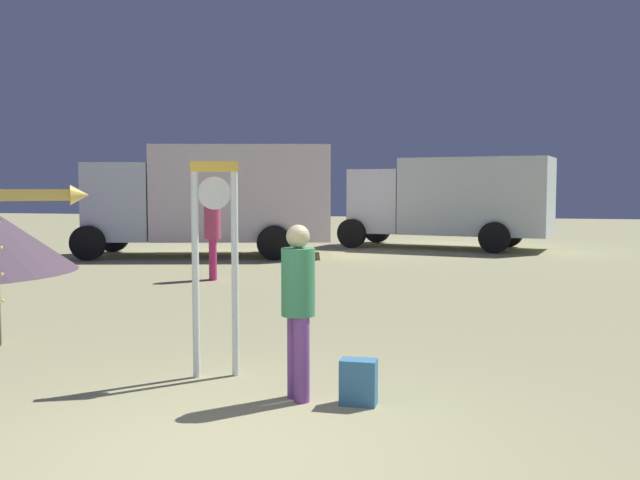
% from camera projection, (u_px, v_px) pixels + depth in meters
% --- Properties ---
extents(ground_plane, '(80.00, 80.00, 0.00)m').
position_uv_depth(ground_plane, '(218.00, 458.00, 4.99)').
color(ground_plane, '#999367').
extents(standing_clock, '(0.46, 0.26, 2.15)m').
position_uv_depth(standing_clock, '(215.00, 248.00, 7.05)').
color(standing_clock, white).
rests_on(standing_clock, ground_plane).
extents(arrow_sign, '(1.04, 0.78, 2.14)m').
position_uv_depth(arrow_sign, '(29.00, 226.00, 8.57)').
color(arrow_sign, olive).
rests_on(arrow_sign, ground_plane).
extents(person_near_clock, '(0.30, 0.30, 1.57)m').
position_uv_depth(person_near_clock, '(298.00, 302.00, 6.30)').
color(person_near_clock, '#7C4395').
rests_on(person_near_clock, ground_plane).
extents(backpack, '(0.32, 0.23, 0.40)m').
position_uv_depth(backpack, '(359.00, 382.00, 6.21)').
color(backpack, teal).
rests_on(backpack, ground_plane).
extents(person_distant, '(0.34, 0.34, 1.75)m').
position_uv_depth(person_distant, '(213.00, 232.00, 14.47)').
color(person_distant, '#C9306D').
rests_on(person_distant, ground_plane).
extents(box_truck_near, '(7.14, 4.06, 3.00)m').
position_uv_depth(box_truck_near, '(216.00, 196.00, 19.52)').
color(box_truck_near, silver).
rests_on(box_truck_near, ground_plane).
extents(box_truck_far, '(6.62, 3.60, 2.77)m').
position_uv_depth(box_truck_far, '(453.00, 198.00, 21.93)').
color(box_truck_far, silver).
rests_on(box_truck_far, ground_plane).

